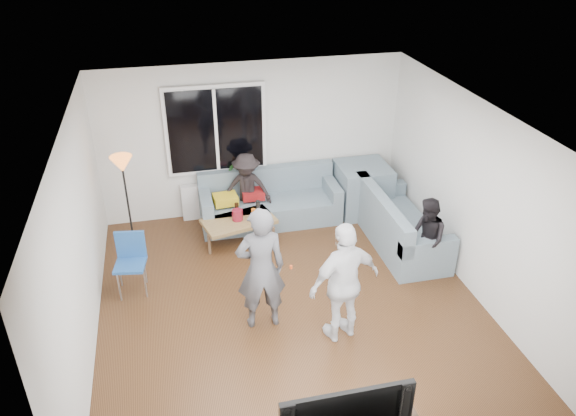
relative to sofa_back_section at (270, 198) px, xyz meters
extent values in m
cube|color=#56351C|center=(-0.18, -2.27, -0.45)|extent=(5.00, 5.50, 0.04)
cube|color=white|center=(-0.18, -2.27, 2.20)|extent=(5.00, 5.50, 0.04)
cube|color=silver|center=(-0.18, 0.50, 0.88)|extent=(5.00, 0.04, 2.60)
cube|color=silver|center=(-0.18, -5.04, 0.88)|extent=(5.00, 0.04, 2.60)
cube|color=silver|center=(-2.70, -2.27, 0.88)|extent=(0.04, 5.50, 2.60)
cube|color=silver|center=(2.34, -2.27, 0.88)|extent=(0.04, 5.50, 2.60)
cube|color=white|center=(-0.78, 0.42, 1.12)|extent=(1.62, 0.06, 1.47)
cube|color=black|center=(-0.78, 0.38, 1.12)|extent=(1.50, 0.02, 1.35)
cube|color=white|center=(-0.78, 0.37, 1.12)|extent=(0.05, 0.03, 1.35)
cube|color=silver|center=(-0.78, 0.38, -0.11)|extent=(1.30, 0.12, 0.62)
imported|color=#2D6428|center=(-0.60, 0.35, 0.37)|extent=(0.23, 0.20, 0.36)
imported|color=white|center=(-1.06, 0.35, 0.27)|extent=(0.17, 0.17, 0.15)
cube|color=slate|center=(1.62, 0.00, 0.00)|extent=(0.85, 0.85, 0.85)
cube|color=gold|center=(-0.74, -0.02, 0.09)|extent=(0.40, 0.35, 0.14)
cube|color=maroon|center=(-0.27, 0.06, 0.09)|extent=(0.37, 0.31, 0.13)
cube|color=#9A804A|center=(-0.61, -0.53, -0.22)|extent=(1.21, 0.84, 0.40)
cylinder|color=maroon|center=(-0.62, -0.53, 0.06)|extent=(0.17, 0.17, 0.17)
imported|color=#4B4B50|center=(-0.62, -2.54, 0.41)|extent=(0.62, 0.41, 1.67)
imported|color=silver|center=(0.30, -2.98, 0.37)|extent=(1.00, 0.61, 1.59)
imported|color=black|center=(1.84, -2.01, 0.18)|extent=(0.49, 0.61, 1.21)
imported|color=black|center=(-0.38, 0.03, 0.20)|extent=(0.90, 0.68, 1.25)
imported|color=black|center=(-0.31, -4.77, 0.36)|extent=(1.20, 0.16, 0.69)
cylinder|color=#D15C12|center=(-0.39, -0.65, 0.09)|extent=(0.07, 0.07, 0.22)
cylinder|color=black|center=(-0.60, -0.34, 0.07)|extent=(0.07, 0.07, 0.19)
cylinder|color=black|center=(-0.27, -0.37, 0.08)|extent=(0.07, 0.07, 0.20)
camera|label=1|loc=(-1.57, -8.05, 4.33)|focal=34.86mm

